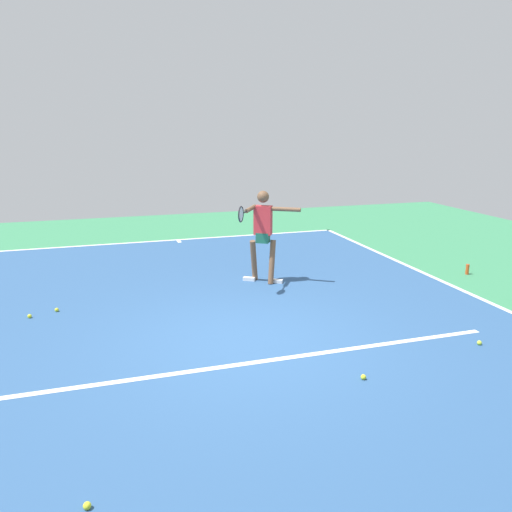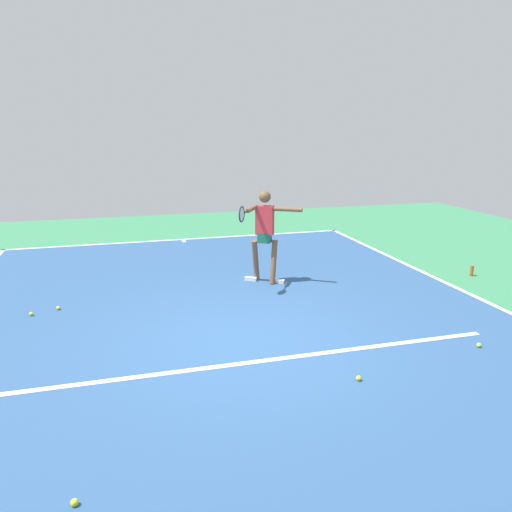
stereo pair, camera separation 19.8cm
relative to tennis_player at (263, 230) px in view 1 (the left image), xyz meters
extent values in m
plane|color=#388456|center=(1.07, 2.56, -1.07)|extent=(22.18, 22.18, 0.00)
cube|color=#2D5484|center=(1.07, 2.56, -1.07)|extent=(9.20, 13.93, 0.00)
cube|color=white|center=(1.07, -4.35, -1.07)|extent=(9.20, 0.10, 0.01)
cube|color=white|center=(-3.49, 2.56, -1.07)|extent=(0.10, 13.93, 0.01)
cube|color=white|center=(1.07, 3.29, -1.07)|extent=(6.90, 0.10, 0.01)
cube|color=white|center=(1.07, -4.15, -1.07)|extent=(0.10, 0.30, 0.01)
cylinder|color=brown|center=(-0.17, 0.06, -0.64)|extent=(0.26, 0.32, 0.88)
cube|color=white|center=(-0.26, 0.12, -1.04)|extent=(0.26, 0.21, 0.07)
cylinder|color=brown|center=(0.14, -0.13, -0.64)|extent=(0.26, 0.32, 0.88)
cube|color=white|center=(0.23, -0.19, -1.04)|extent=(0.26, 0.21, 0.07)
cube|color=#1E664C|center=(-0.01, -0.03, -0.16)|extent=(0.32, 0.30, 0.20)
cube|color=red|center=(-0.01, -0.03, 0.19)|extent=(0.38, 0.33, 0.57)
sphere|color=brown|center=(-0.01, -0.03, 0.65)|extent=(0.23, 0.23, 0.23)
cylinder|color=brown|center=(-0.40, 0.21, 0.42)|extent=(0.52, 0.37, 0.08)
cylinder|color=brown|center=(0.28, 0.12, 0.45)|extent=(0.37, 0.52, 0.08)
cylinder|color=black|center=(0.49, 0.45, 0.45)|extent=(0.14, 0.20, 0.03)
torus|color=black|center=(0.62, 0.66, 0.45)|extent=(0.18, 0.26, 0.29)
cylinder|color=silver|center=(0.62, 0.66, 0.45)|extent=(0.14, 0.21, 0.25)
sphere|color=#C6E53D|center=(-2.06, 3.71, -1.04)|extent=(0.07, 0.07, 0.07)
sphere|color=yellow|center=(3.82, 0.54, -1.04)|extent=(0.07, 0.07, 0.07)
sphere|color=yellow|center=(4.22, 0.72, -1.04)|extent=(0.07, 0.07, 0.07)
sphere|color=yellow|center=(3.21, 5.36, -1.04)|extent=(0.07, 0.07, 0.07)
sphere|color=yellow|center=(0.01, 4.11, -1.04)|extent=(0.07, 0.07, 0.07)
cylinder|color=#D84C1E|center=(-4.30, 0.74, -0.96)|extent=(0.07, 0.07, 0.22)
camera|label=1|loc=(2.88, 8.96, 1.93)|focal=34.54mm
camera|label=2|loc=(2.69, 9.02, 1.93)|focal=34.54mm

